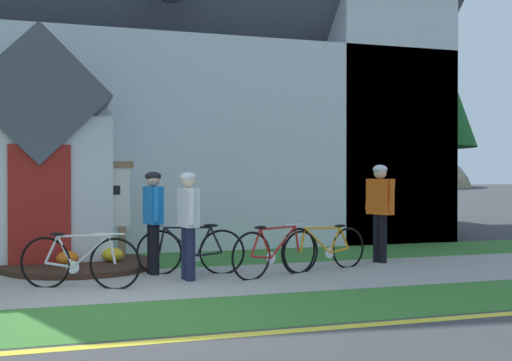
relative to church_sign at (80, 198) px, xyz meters
The scene contains 17 objects.
ground 1.21m from the church_sign, ahead, with size 140.00×140.00×0.00m, color #3D3D3F.
sidewalk_slab 3.00m from the church_sign, 48.97° to the right, with size 32.00×2.59×0.01m, color #99968E.
grass_verge 4.76m from the church_sign, 66.91° to the right, with size 32.00×1.73×0.01m, color #38722D.
church_lawn 2.18m from the church_sign, ahead, with size 24.00×2.14×0.01m, color #38722D.
curb_paint_stripe 5.68m from the church_sign, 71.02° to the right, with size 28.00×0.16×0.01m, color yellow.
church_building 7.25m from the church_sign, 70.71° to the left, with size 14.11×11.98×12.11m.
church_sign is the anchor object (origin of this frame).
flower_bed 1.15m from the church_sign, 89.26° to the right, with size 2.56×2.56×0.34m.
bicycle_green 2.36m from the church_sign, 40.25° to the right, with size 1.69×0.44×0.82m.
bicycle_orange 4.34m from the church_sign, 23.25° to the right, with size 1.67×0.52×0.78m.
bicycle_silver 2.34m from the church_sign, 91.01° to the right, with size 1.63×0.71×0.80m.
bicycle_black 3.65m from the church_sign, 35.20° to the right, with size 1.62×0.71×0.83m.
cyclist_in_red_jersey 2.53m from the church_sign, 52.23° to the right, with size 0.29×0.70×1.63m.
cyclist_in_orange_jersey 5.33m from the church_sign, 12.79° to the right, with size 0.37×0.76×1.77m.
cyclist_in_yellow_jersey 1.73m from the church_sign, 49.85° to the right, with size 0.30×0.70×1.65m.
roadside_conifer 9.86m from the church_sign, 23.17° to the left, with size 4.08×4.08×8.26m.
distant_hill 65.18m from the church_sign, 79.72° to the left, with size 77.65×53.22×17.75m, color #847A5B.
Camera 1 is at (-0.37, -7.13, 1.61)m, focal length 43.20 mm.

